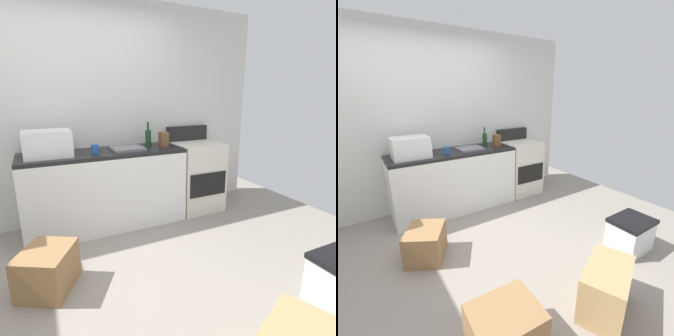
% 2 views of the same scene
% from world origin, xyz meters
% --- Properties ---
extents(ground_plane, '(6.00, 6.00, 0.00)m').
position_xyz_m(ground_plane, '(0.00, 0.00, 0.00)').
color(ground_plane, gray).
extents(wall_back, '(5.00, 0.10, 2.60)m').
position_xyz_m(wall_back, '(0.00, 1.55, 1.30)').
color(wall_back, silver).
rests_on(wall_back, ground_plane).
extents(kitchen_counter, '(1.80, 0.60, 0.90)m').
position_xyz_m(kitchen_counter, '(0.30, 1.20, 0.45)').
color(kitchen_counter, white).
rests_on(kitchen_counter, ground_plane).
extents(stove_oven, '(0.60, 0.61, 1.10)m').
position_xyz_m(stove_oven, '(1.52, 1.21, 0.47)').
color(stove_oven, silver).
rests_on(stove_oven, ground_plane).
extents(microwave, '(0.46, 0.34, 0.27)m').
position_xyz_m(microwave, '(-0.28, 1.17, 1.04)').
color(microwave, white).
rests_on(microwave, kitchen_counter).
extents(sink_basin, '(0.36, 0.32, 0.03)m').
position_xyz_m(sink_basin, '(0.56, 1.17, 0.92)').
color(sink_basin, slate).
rests_on(sink_basin, kitchen_counter).
extents(wine_bottle, '(0.07, 0.07, 0.30)m').
position_xyz_m(wine_bottle, '(0.86, 1.26, 1.01)').
color(wine_bottle, '#193F1E').
rests_on(wine_bottle, kitchen_counter).
extents(coffee_mug, '(0.08, 0.08, 0.10)m').
position_xyz_m(coffee_mug, '(0.19, 1.11, 0.95)').
color(coffee_mug, '#2659A5').
rests_on(coffee_mug, kitchen_counter).
extents(knife_block, '(0.10, 0.10, 0.18)m').
position_xyz_m(knife_block, '(1.03, 1.16, 0.99)').
color(knife_block, brown).
rests_on(knife_block, kitchen_counter).
extents(cardboard_box_large, '(0.53, 0.56, 0.34)m').
position_xyz_m(cardboard_box_large, '(-0.41, 0.28, 0.17)').
color(cardboard_box_large, olive).
rests_on(cardboard_box_large, ground_plane).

